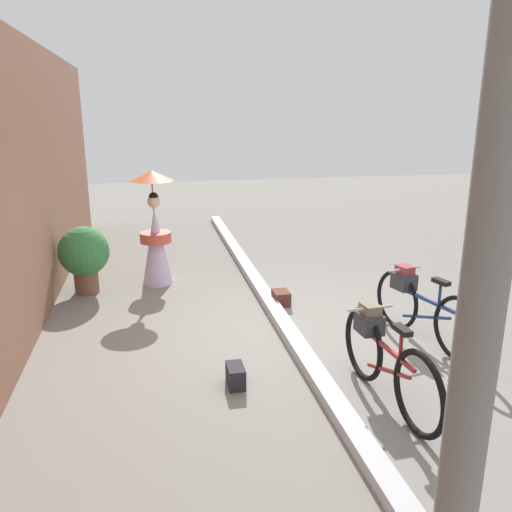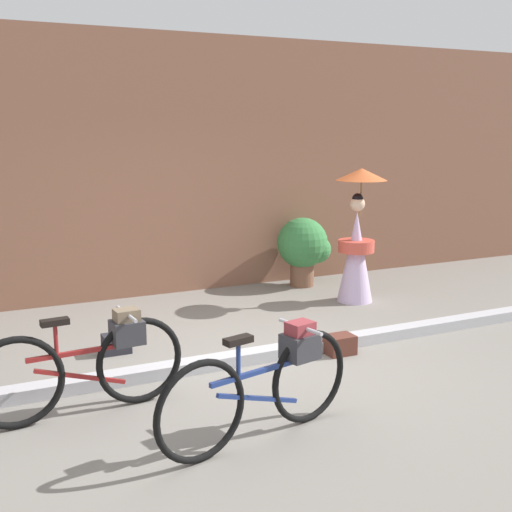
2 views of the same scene
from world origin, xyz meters
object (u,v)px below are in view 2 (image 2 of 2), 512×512
Objects in this scene: bicycle_near_officer at (89,362)px; bicycle_far_side at (267,381)px; backpack_spare at (117,343)px; person_with_parasol at (357,239)px; potted_plant_by_door at (304,246)px; backpack_on_pavement at (340,344)px.

bicycle_near_officer is 1.51m from bicycle_far_side.
backpack_spare is (-0.60, 2.34, -0.34)m from bicycle_far_side.
person_with_parasol reaches higher than bicycle_far_side.
potted_plant_by_door is 3.04m from backpack_on_pavement.
bicycle_near_officer reaches higher than backpack_on_pavement.
potted_plant_by_door is 3.47× the size of backpack_on_pavement.
backpack_spare is (-3.25, -1.76, -0.49)m from potted_plant_by_door.
backpack_on_pavement is 2.35m from backpack_spare.
person_with_parasol is at bearing 46.86° from bicycle_far_side.
bicycle_near_officer is 1.48m from backpack_spare.
backpack_on_pavement is at bearing 7.00° from bicycle_near_officer.
person_with_parasol is at bearing -78.61° from potted_plant_by_door.
potted_plant_by_door reaches higher than backpack_on_pavement.
backpack_spare is at bearing 104.46° from bicycle_far_side.
bicycle_near_officer is 4.50m from person_with_parasol.
person_with_parasol is at bearing 11.51° from backpack_spare.
bicycle_near_officer is 2.69m from backpack_on_pavement.
bicycle_far_side is 6.03× the size of backpack_spare.
backpack_spare is at bearing 68.51° from bicycle_near_officer.
backpack_on_pavement is (-1.35, -1.72, -0.75)m from person_with_parasol.
bicycle_far_side is (1.13, -1.00, 0.01)m from bicycle_near_officer.
bicycle_far_side is at bearing -138.71° from backpack_on_pavement.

